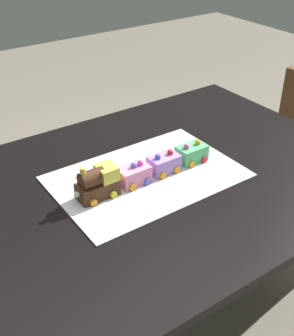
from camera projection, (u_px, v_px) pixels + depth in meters
ground_plane at (156, 325)px, 1.84m from camera, size 8.00×8.00×0.00m
dining_table at (158, 202)px, 1.50m from camera, size 1.40×1.00×0.74m
cake_board at (147, 176)px, 1.44m from camera, size 0.60×0.40×0.00m
cake_locomotive at (98, 183)px, 1.32m from camera, size 0.14×0.08×0.12m
cake_car_hopper_bubblegum at (134, 175)px, 1.39m from camera, size 0.10×0.08×0.07m
cake_car_flatbed_lavender at (164, 163)px, 1.45m from camera, size 0.10×0.08×0.07m
cake_car_gondola_mint_green at (192, 153)px, 1.51m from camera, size 0.10×0.08×0.07m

